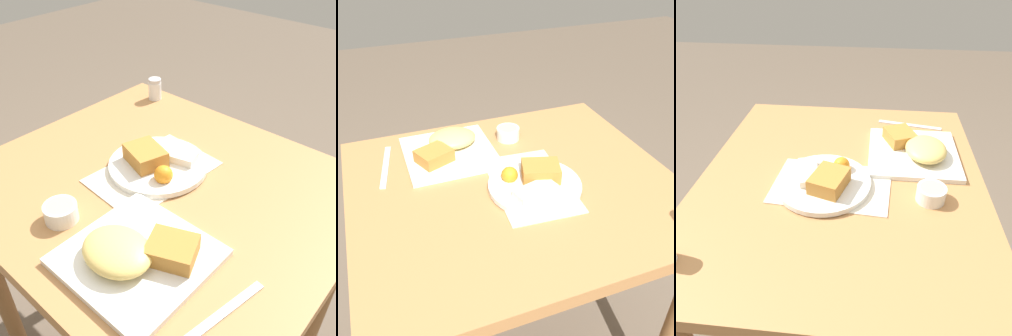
% 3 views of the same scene
% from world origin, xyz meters
% --- Properties ---
extents(ground_plane, '(8.00, 8.00, 0.00)m').
position_xyz_m(ground_plane, '(0.00, 0.00, 0.00)').
color(ground_plane, brown).
extents(dining_table, '(0.85, 0.75, 0.76)m').
position_xyz_m(dining_table, '(0.00, 0.00, 0.65)').
color(dining_table, '#B27A47').
rests_on(dining_table, ground_plane).
extents(menu_card, '(0.21, 0.31, 0.00)m').
position_xyz_m(menu_card, '(-0.04, 0.02, 0.76)').
color(menu_card, beige).
rests_on(menu_card, dining_table).
extents(plate_square_near, '(0.26, 0.26, 0.06)m').
position_xyz_m(plate_square_near, '(0.13, -0.20, 0.78)').
color(plate_square_near, white).
rests_on(plate_square_near, dining_table).
extents(plate_oval_far, '(0.24, 0.24, 0.05)m').
position_xyz_m(plate_oval_far, '(-0.04, 0.04, 0.78)').
color(plate_oval_far, white).
rests_on(plate_oval_far, menu_card).
extents(sauce_ramekin, '(0.07, 0.07, 0.04)m').
position_xyz_m(sauce_ramekin, '(-0.07, -0.23, 0.78)').
color(sauce_ramekin, white).
rests_on(sauce_ramekin, dining_table).
extents(butter_knife, '(0.05, 0.21, 0.00)m').
position_xyz_m(butter_knife, '(0.31, -0.20, 0.76)').
color(butter_knife, silver).
rests_on(butter_knife, dining_table).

